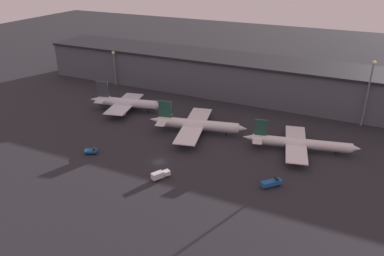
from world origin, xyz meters
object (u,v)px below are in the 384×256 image
object	(u,v)px
airplane_0	(127,103)
airplane_1	(197,125)
service_vehicle_1	(272,183)
service_vehicle_2	(91,151)
service_vehicle_0	(160,175)
airplane_2	(300,143)

from	to	relation	value
airplane_0	airplane_1	world-z (taller)	airplane_0
airplane_1	service_vehicle_1	size ratio (longest dim) A/B	6.23
airplane_1	service_vehicle_2	bearing A→B (deg)	-142.24
service_vehicle_0	service_vehicle_1	size ratio (longest dim) A/B	1.01
service_vehicle_0	service_vehicle_1	distance (m)	36.72
airplane_1	service_vehicle_0	bearing A→B (deg)	-96.52
airplane_2	service_vehicle_0	world-z (taller)	airplane_2
airplane_2	service_vehicle_1	size ratio (longest dim) A/B	6.50
airplane_0	service_vehicle_2	bearing A→B (deg)	-86.24
airplane_1	service_vehicle_2	xyz separation A→B (m)	(-28.32, -33.85, -2.42)
airplane_2	service_vehicle_0	size ratio (longest dim) A/B	6.46
service_vehicle_1	service_vehicle_2	distance (m)	67.46
airplane_0	service_vehicle_1	bearing A→B (deg)	-35.68
service_vehicle_0	service_vehicle_2	world-z (taller)	service_vehicle_0
airplane_1	service_vehicle_1	world-z (taller)	airplane_1
airplane_1	service_vehicle_1	xyz separation A→B (m)	(38.75, -26.57, -2.13)
service_vehicle_1	service_vehicle_0	bearing A→B (deg)	152.32
airplane_2	service_vehicle_2	distance (m)	79.08
service_vehicle_0	airplane_0	bearing A→B (deg)	73.37
airplane_0	service_vehicle_2	xyz separation A→B (m)	(11.94, -41.39, -2.70)
service_vehicle_1	service_vehicle_2	world-z (taller)	service_vehicle_1
airplane_0	airplane_2	xyz separation A→B (m)	(82.40, -5.54, -0.71)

